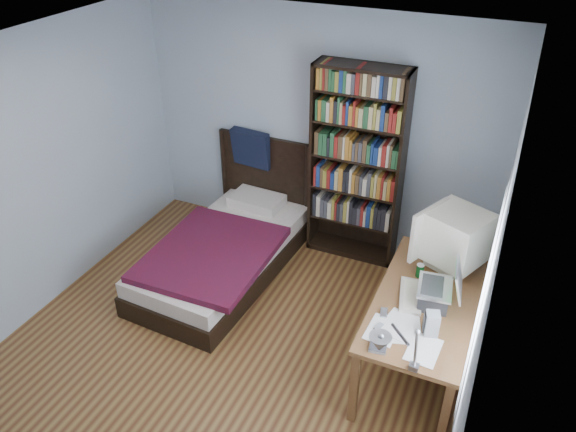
{
  "coord_description": "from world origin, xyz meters",
  "views": [
    {
      "loc": [
        1.87,
        -2.9,
        3.56
      ],
      "look_at": [
        0.28,
        0.7,
        1.1
      ],
      "focal_mm": 35.0,
      "sensor_mm": 36.0,
      "label": 1
    }
  ],
  "objects_px": {
    "crt_monitor": "(453,237)",
    "bed": "(227,247)",
    "desk": "(432,297)",
    "speaker": "(432,324)",
    "bookshelf": "(357,166)",
    "laptop": "(437,293)",
    "soda_can": "(420,271)",
    "desk_lamp": "(387,345)",
    "keyboard": "(411,296)"
  },
  "relations": [
    {
      "from": "desk_lamp",
      "to": "bookshelf",
      "type": "distance_m",
      "value": 2.7
    },
    {
      "from": "speaker",
      "to": "soda_can",
      "type": "xyz_separation_m",
      "value": [
        -0.22,
        0.63,
        -0.04
      ]
    },
    {
      "from": "soda_can",
      "to": "desk",
      "type": "bearing_deg",
      "value": 57.06
    },
    {
      "from": "bookshelf",
      "to": "bed",
      "type": "xyz_separation_m",
      "value": [
        -1.07,
        -0.81,
        -0.77
      ]
    },
    {
      "from": "laptop",
      "to": "desk_lamp",
      "type": "bearing_deg",
      "value": -96.42
    },
    {
      "from": "soda_can",
      "to": "keyboard",
      "type": "bearing_deg",
      "value": -90.72
    },
    {
      "from": "speaker",
      "to": "bed",
      "type": "relative_size",
      "value": 0.09
    },
    {
      "from": "desk",
      "to": "soda_can",
      "type": "bearing_deg",
      "value": -122.94
    },
    {
      "from": "speaker",
      "to": "bed",
      "type": "distance_m",
      "value": 2.46
    },
    {
      "from": "bookshelf",
      "to": "keyboard",
      "type": "bearing_deg",
      "value": -57.1
    },
    {
      "from": "desk",
      "to": "speaker",
      "type": "height_order",
      "value": "speaker"
    },
    {
      "from": "desk_lamp",
      "to": "bookshelf",
      "type": "height_order",
      "value": "bookshelf"
    },
    {
      "from": "laptop",
      "to": "crt_monitor",
      "type": "bearing_deg",
      "value": 89.28
    },
    {
      "from": "speaker",
      "to": "soda_can",
      "type": "relative_size",
      "value": 1.71
    },
    {
      "from": "keyboard",
      "to": "soda_can",
      "type": "bearing_deg",
      "value": 77.63
    },
    {
      "from": "speaker",
      "to": "bed",
      "type": "xyz_separation_m",
      "value": [
        -2.2,
        0.93,
        -0.57
      ]
    },
    {
      "from": "desk_lamp",
      "to": "soda_can",
      "type": "relative_size",
      "value": 5.83
    },
    {
      "from": "crt_monitor",
      "to": "speaker",
      "type": "bearing_deg",
      "value": -88.11
    },
    {
      "from": "bookshelf",
      "to": "laptop",
      "type": "bearing_deg",
      "value": -52.11
    },
    {
      "from": "desk",
      "to": "laptop",
      "type": "relative_size",
      "value": 3.87
    },
    {
      "from": "speaker",
      "to": "desk",
      "type": "bearing_deg",
      "value": 80.83
    },
    {
      "from": "soda_can",
      "to": "laptop",
      "type": "bearing_deg",
      "value": -57.9
    },
    {
      "from": "desk",
      "to": "bookshelf",
      "type": "distance_m",
      "value": 1.51
    },
    {
      "from": "bed",
      "to": "crt_monitor",
      "type": "bearing_deg",
      "value": -2.1
    },
    {
      "from": "laptop",
      "to": "keyboard",
      "type": "xyz_separation_m",
      "value": [
        -0.19,
        0.01,
        -0.1
      ]
    },
    {
      "from": "desk",
      "to": "speaker",
      "type": "bearing_deg",
      "value": -82.78
    },
    {
      "from": "keyboard",
      "to": "bookshelf",
      "type": "distance_m",
      "value": 1.69
    },
    {
      "from": "desk",
      "to": "desk_lamp",
      "type": "relative_size",
      "value": 2.38
    },
    {
      "from": "crt_monitor",
      "to": "keyboard",
      "type": "relative_size",
      "value": 1.49
    },
    {
      "from": "laptop",
      "to": "soda_can",
      "type": "distance_m",
      "value": 0.35
    },
    {
      "from": "bookshelf",
      "to": "soda_can",
      "type": "bearing_deg",
      "value": -50.72
    },
    {
      "from": "crt_monitor",
      "to": "laptop",
      "type": "distance_m",
      "value": 0.55
    },
    {
      "from": "desk_lamp",
      "to": "speaker",
      "type": "relative_size",
      "value": 3.41
    },
    {
      "from": "desk_lamp",
      "to": "keyboard",
      "type": "height_order",
      "value": "desk_lamp"
    },
    {
      "from": "keyboard",
      "to": "soda_can",
      "type": "height_order",
      "value": "soda_can"
    },
    {
      "from": "laptop",
      "to": "speaker",
      "type": "relative_size",
      "value": 2.1
    },
    {
      "from": "bookshelf",
      "to": "speaker",
      "type": "bearing_deg",
      "value": -57.06
    },
    {
      "from": "laptop",
      "to": "bed",
      "type": "distance_m",
      "value": 2.32
    },
    {
      "from": "desk",
      "to": "bed",
      "type": "height_order",
      "value": "bed"
    },
    {
      "from": "crt_monitor",
      "to": "soda_can",
      "type": "height_order",
      "value": "crt_monitor"
    },
    {
      "from": "crt_monitor",
      "to": "desk_lamp",
      "type": "height_order",
      "value": "desk_lamp"
    },
    {
      "from": "bookshelf",
      "to": "bed",
      "type": "distance_m",
      "value": 1.55
    },
    {
      "from": "desk_lamp",
      "to": "speaker",
      "type": "bearing_deg",
      "value": 78.28
    },
    {
      "from": "desk",
      "to": "laptop",
      "type": "xyz_separation_m",
      "value": [
        0.07,
        -0.47,
        0.43
      ]
    },
    {
      "from": "crt_monitor",
      "to": "bed",
      "type": "xyz_separation_m",
      "value": [
        -2.17,
        0.08,
        -0.78
      ]
    },
    {
      "from": "speaker",
      "to": "bookshelf",
      "type": "bearing_deg",
      "value": 106.54
    },
    {
      "from": "crt_monitor",
      "to": "bed",
      "type": "bearing_deg",
      "value": 177.9
    },
    {
      "from": "desk",
      "to": "soda_can",
      "type": "xyz_separation_m",
      "value": [
        -0.12,
        -0.18,
        0.37
      ]
    },
    {
      "from": "desk_lamp",
      "to": "crt_monitor",
      "type": "bearing_deg",
      "value": 85.39
    },
    {
      "from": "speaker",
      "to": "bookshelf",
      "type": "height_order",
      "value": "bookshelf"
    }
  ]
}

